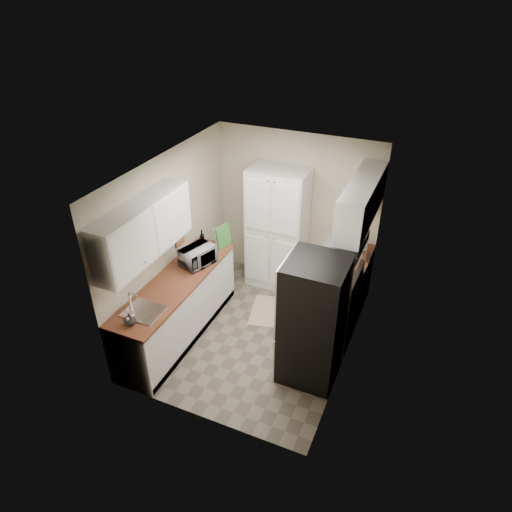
{
  "coord_description": "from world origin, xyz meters",
  "views": [
    {
      "loc": [
        2.01,
        -4.6,
        4.45
      ],
      "look_at": [
        -0.06,
        0.15,
        1.21
      ],
      "focal_mm": 32.0,
      "sensor_mm": 36.0,
      "label": 1
    }
  ],
  "objects_px": {
    "pantry_cabinet": "(277,230)",
    "electric_range": "(331,308)",
    "wine_bottle": "(202,240)",
    "toaster_oven": "(357,249)",
    "microwave": "(198,256)",
    "refrigerator": "(313,321)"
  },
  "relations": [
    {
      "from": "electric_range",
      "to": "wine_bottle",
      "type": "height_order",
      "value": "wine_bottle"
    },
    {
      "from": "toaster_oven",
      "to": "electric_range",
      "type": "bearing_deg",
      "value": -107.76
    },
    {
      "from": "microwave",
      "to": "wine_bottle",
      "type": "distance_m",
      "value": 0.45
    },
    {
      "from": "pantry_cabinet",
      "to": "electric_range",
      "type": "distance_m",
      "value": 1.58
    },
    {
      "from": "pantry_cabinet",
      "to": "wine_bottle",
      "type": "height_order",
      "value": "pantry_cabinet"
    },
    {
      "from": "toaster_oven",
      "to": "wine_bottle",
      "type": "bearing_deg",
      "value": -171.59
    },
    {
      "from": "pantry_cabinet",
      "to": "electric_range",
      "type": "height_order",
      "value": "pantry_cabinet"
    },
    {
      "from": "electric_range",
      "to": "toaster_oven",
      "type": "distance_m",
      "value": 0.96
    },
    {
      "from": "toaster_oven",
      "to": "refrigerator",
      "type": "bearing_deg",
      "value": -104.82
    },
    {
      "from": "refrigerator",
      "to": "toaster_oven",
      "type": "relative_size",
      "value": 4.72
    },
    {
      "from": "refrigerator",
      "to": "microwave",
      "type": "bearing_deg",
      "value": 165.84
    },
    {
      "from": "pantry_cabinet",
      "to": "microwave",
      "type": "bearing_deg",
      "value": -119.44
    },
    {
      "from": "pantry_cabinet",
      "to": "wine_bottle",
      "type": "bearing_deg",
      "value": -136.38
    },
    {
      "from": "pantry_cabinet",
      "to": "microwave",
      "type": "relative_size",
      "value": 4.18
    },
    {
      "from": "electric_range",
      "to": "wine_bottle",
      "type": "distance_m",
      "value": 2.13
    },
    {
      "from": "refrigerator",
      "to": "microwave",
      "type": "relative_size",
      "value": 3.56
    },
    {
      "from": "electric_range",
      "to": "microwave",
      "type": "relative_size",
      "value": 2.36
    },
    {
      "from": "refrigerator",
      "to": "wine_bottle",
      "type": "distance_m",
      "value": 2.21
    },
    {
      "from": "pantry_cabinet",
      "to": "toaster_oven",
      "type": "xyz_separation_m",
      "value": [
        1.29,
        -0.14,
        0.02
      ]
    },
    {
      "from": "electric_range",
      "to": "microwave",
      "type": "distance_m",
      "value": 2.0
    },
    {
      "from": "pantry_cabinet",
      "to": "toaster_oven",
      "type": "bearing_deg",
      "value": -6.14
    },
    {
      "from": "microwave",
      "to": "toaster_oven",
      "type": "xyz_separation_m",
      "value": [
        2.0,
        1.12,
        -0.03
      ]
    }
  ]
}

